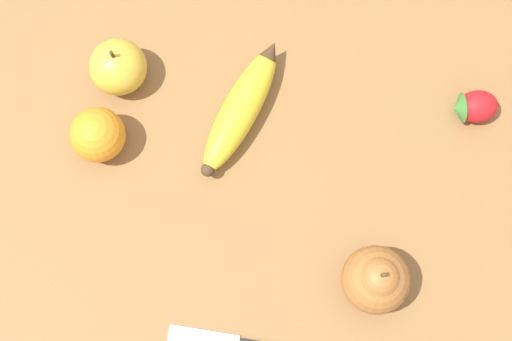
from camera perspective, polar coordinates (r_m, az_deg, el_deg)
The scene contains 6 objects.
ground_plane at distance 0.90m, azimuth 3.00°, elevation 1.74°, with size 3.00×3.00×0.00m, color olive.
banana at distance 0.90m, azimuth -1.20°, elevation 5.00°, with size 0.13×0.18×0.04m.
orange at distance 0.89m, azimuth -12.55°, elevation 2.81°, with size 0.07×0.07×0.07m.
pear at distance 0.84m, azimuth 9.58°, elevation -8.58°, with size 0.08×0.08×0.10m.
strawberry at distance 0.94m, azimuth 17.05°, elevation 4.90°, with size 0.06×0.07×0.04m.
apple at distance 0.92m, azimuth -10.97°, elevation 8.14°, with size 0.07×0.07×0.08m.
Camera 1 is at (0.18, -0.18, 0.87)m, focal length 50.00 mm.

